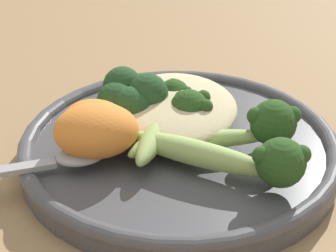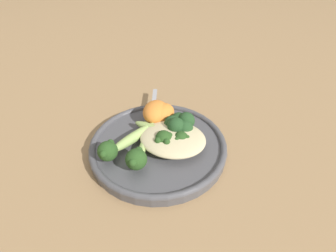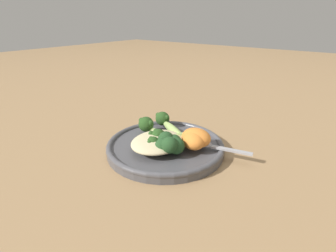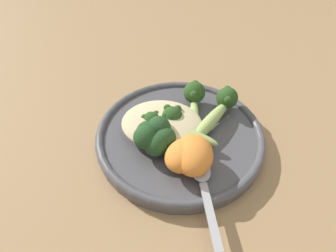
# 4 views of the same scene
# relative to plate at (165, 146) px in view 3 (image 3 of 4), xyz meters

# --- Properties ---
(ground_plane) EXTENTS (4.00, 4.00, 0.00)m
(ground_plane) POSITION_rel_plate_xyz_m (-0.01, 0.01, -0.01)
(ground_plane) COLOR #9E7A51
(plate) EXTENTS (0.24, 0.24, 0.02)m
(plate) POSITION_rel_plate_xyz_m (0.00, 0.00, 0.00)
(plate) COLOR #4C4C51
(plate) RESTS_ON ground_plane
(quinoa_mound) EXTENTS (0.11, 0.10, 0.02)m
(quinoa_mound) POSITION_rel_plate_xyz_m (-0.03, -0.00, 0.02)
(quinoa_mound) COLOR beige
(quinoa_mound) RESTS_ON plate
(broccoli_stalk_0) EXTENTS (0.08, 0.12, 0.03)m
(broccoli_stalk_0) POSITION_rel_plate_xyz_m (0.05, 0.04, 0.02)
(broccoli_stalk_0) COLOR #9EBC66
(broccoli_stalk_0) RESTS_ON plate
(broccoli_stalk_1) EXTENTS (0.03, 0.11, 0.03)m
(broccoli_stalk_1) POSITION_rel_plate_xyz_m (0.02, 0.05, 0.03)
(broccoli_stalk_1) COLOR #9EBC66
(broccoli_stalk_1) RESTS_ON plate
(broccoli_stalk_2) EXTENTS (0.07, 0.07, 0.03)m
(broccoli_stalk_2) POSITION_rel_plate_xyz_m (-0.00, 0.00, 0.02)
(broccoli_stalk_2) COLOR #9EBC66
(broccoli_stalk_2) RESTS_ON plate
(broccoli_stalk_3) EXTENTS (0.11, 0.05, 0.03)m
(broccoli_stalk_3) POSITION_rel_plate_xyz_m (-0.01, -0.01, 0.02)
(broccoli_stalk_3) COLOR #9EBC66
(broccoli_stalk_3) RESTS_ON plate
(sweet_potato_chunk_0) EXTENTS (0.05, 0.06, 0.04)m
(sweet_potato_chunk_0) POSITION_rel_plate_xyz_m (0.02, -0.06, 0.03)
(sweet_potato_chunk_0) COLOR orange
(sweet_potato_chunk_0) RESTS_ON plate
(sweet_potato_chunk_1) EXTENTS (0.07, 0.07, 0.03)m
(sweet_potato_chunk_1) POSITION_rel_plate_xyz_m (0.01, -0.06, 0.03)
(sweet_potato_chunk_1) COLOR orange
(sweet_potato_chunk_1) RESTS_ON plate
(kale_tuft) EXTENTS (0.05, 0.06, 0.04)m
(kale_tuft) POSITION_rel_plate_xyz_m (-0.03, -0.03, 0.03)
(kale_tuft) COLOR #234723
(kale_tuft) RESTS_ON plate
(spoon) EXTENTS (0.04, 0.11, 0.01)m
(spoon) POSITION_rel_plate_xyz_m (0.04, -0.09, 0.01)
(spoon) COLOR #A3A3A8
(spoon) RESTS_ON plate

